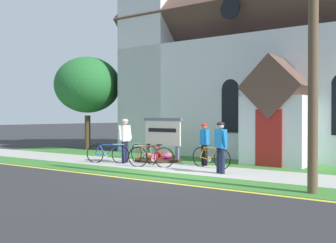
{
  "coord_description": "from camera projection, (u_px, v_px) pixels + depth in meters",
  "views": [
    {
      "loc": [
        7.03,
        -10.37,
        1.86
      ],
      "look_at": [
        -2.5,
        3.34,
        1.63
      ],
      "focal_mm": 42.92,
      "sensor_mm": 36.0,
      "label": 1
    }
  ],
  "objects": [
    {
      "name": "church_building",
      "position": [
        255.0,
        60.0,
        20.55
      ],
      "size": [
        13.45,
        9.87,
        13.28
      ],
      "color": "silver",
      "rests_on": "ground"
    },
    {
      "name": "bicycle_white",
      "position": [
        107.0,
        154.0,
        15.8
      ],
      "size": [
        1.72,
        0.64,
        0.79
      ],
      "color": "black",
      "rests_on": "ground"
    },
    {
      "name": "grass_verge",
      "position": [
        150.0,
        175.0,
        12.63
      ],
      "size": [
        32.0,
        1.52,
        0.01
      ],
      "primitive_type": "cube",
      "color": "#38722D",
      "rests_on": "ground"
    },
    {
      "name": "yard_deciduous_tree",
      "position": [
        87.0,
        85.0,
        22.18
      ],
      "size": [
        3.62,
        3.62,
        5.13
      ],
      "color": "#4C3823",
      "rests_on": "ground"
    },
    {
      "name": "cyclist_in_orange_jersey",
      "position": [
        125.0,
        137.0,
        15.88
      ],
      "size": [
        0.3,
        0.75,
        1.74
      ],
      "color": "#191E38",
      "rests_on": "ground"
    },
    {
      "name": "church_lawn",
      "position": [
        216.0,
        162.0,
        16.27
      ],
      "size": [
        24.0,
        2.5,
        0.01
      ],
      "primitive_type": "cube",
      "color": "#38722D",
      "rests_on": "ground"
    },
    {
      "name": "ground",
      "position": [
        229.0,
        163.0,
        15.84
      ],
      "size": [
        140.0,
        140.0,
        0.0
      ],
      "primitive_type": "plane",
      "color": "#2B2B2D"
    },
    {
      "name": "bicycle_silver",
      "position": [
        151.0,
        157.0,
        14.54
      ],
      "size": [
        1.63,
        0.66,
        0.87
      ],
      "color": "black",
      "rests_on": "ground"
    },
    {
      "name": "cyclist_in_green_jersey",
      "position": [
        204.0,
        141.0,
        15.02
      ],
      "size": [
        0.47,
        0.53,
        1.58
      ],
      "color": "black",
      "rests_on": "ground"
    },
    {
      "name": "church_sign",
      "position": [
        163.0,
        133.0,
        16.81
      ],
      "size": [
        1.96,
        0.21,
        1.78
      ],
      "color": "slate",
      "rests_on": "ground"
    },
    {
      "name": "bicycle_orange",
      "position": [
        211.0,
        157.0,
        14.43
      ],
      "size": [
        1.7,
        0.32,
        0.8
      ],
      "color": "black",
      "rests_on": "ground"
    },
    {
      "name": "bicycle_green",
      "position": [
        144.0,
        154.0,
        15.72
      ],
      "size": [
        1.73,
        0.58,
        0.81
      ],
      "color": "black",
      "rests_on": "ground"
    },
    {
      "name": "curb_paint_stripe",
      "position": [
        131.0,
        179.0,
        11.88
      ],
      "size": [
        28.0,
        0.16,
        0.01
      ],
      "primitive_type": "cube",
      "color": "yellow",
      "rests_on": "ground"
    },
    {
      "name": "cyclist_in_red_jersey",
      "position": [
        221.0,
        143.0,
        12.9
      ],
      "size": [
        0.53,
        0.54,
        1.68
      ],
      "color": "#191E38",
      "rests_on": "ground"
    },
    {
      "name": "flower_bed",
      "position": [
        159.0,
        159.0,
        16.59
      ],
      "size": [
        1.95,
        1.95,
        0.34
      ],
      "color": "#382319",
      "rests_on": "ground"
    },
    {
      "name": "utility_pole",
      "position": [
        309.0,
        18.0,
        9.66
      ],
      "size": [
        3.12,
        0.28,
        7.61
      ],
      "color": "brown",
      "rests_on": "ground"
    },
    {
      "name": "sidewalk_slab",
      "position": [
        184.0,
        168.0,
        14.25
      ],
      "size": [
        32.0,
        2.43,
        0.01
      ],
      "primitive_type": "cube",
      "color": "#A8A59E",
      "rests_on": "ground"
    }
  ]
}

